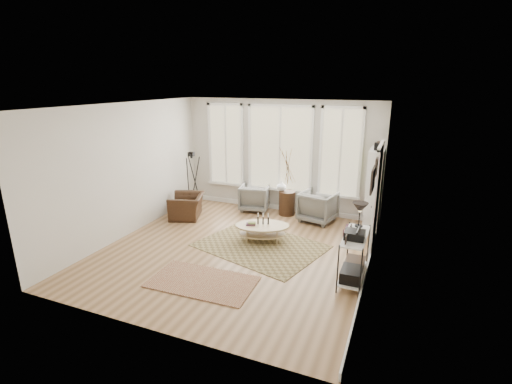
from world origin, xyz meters
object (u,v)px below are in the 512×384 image
at_px(coffee_table, 262,228).
at_px(side_table, 287,183).
at_px(armchair_right, 318,207).
at_px(bookcase, 374,190).
at_px(low_shelf, 354,253).
at_px(armchair_left, 255,197).
at_px(accent_chair, 187,206).

relative_size(coffee_table, side_table, 0.76).
distance_m(armchair_right, side_table, 0.98).
height_order(bookcase, low_shelf, bookcase).
bearing_deg(armchair_right, coffee_table, 75.10).
xyz_separation_m(low_shelf, armchair_right, (-1.22, 2.56, -0.14)).
distance_m(low_shelf, armchair_right, 2.84).
bearing_deg(low_shelf, armchair_left, 137.22).
relative_size(low_shelf, armchair_right, 1.59).
bearing_deg(low_shelf, bookcase, 88.72).
height_order(coffee_table, armchair_right, armchair_right).
xyz_separation_m(bookcase, armchair_left, (-3.02, 0.22, -0.61)).
height_order(armchair_left, armchair_right, armchair_right).
xyz_separation_m(bookcase, side_table, (-2.12, 0.20, -0.12)).
distance_m(coffee_table, accent_chair, 2.38).
xyz_separation_m(low_shelf, armchair_left, (-2.97, 2.75, -0.16)).
bearing_deg(armchair_left, bookcase, 165.19).
xyz_separation_m(bookcase, armchair_right, (-1.28, 0.04, -0.58)).
distance_m(armchair_right, accent_chair, 3.28).
height_order(low_shelf, armchair_left, low_shelf).
bearing_deg(armchair_right, low_shelf, 127.81).
bearing_deg(low_shelf, accent_chair, 159.99).
distance_m(armchair_left, side_table, 1.03).
height_order(bookcase, armchair_left, bookcase).
relative_size(bookcase, accent_chair, 2.29).
distance_m(low_shelf, side_table, 3.43).
relative_size(armchair_left, side_table, 0.44).
height_order(low_shelf, armchair_right, low_shelf).
distance_m(armchair_left, armchair_right, 1.76).
distance_m(low_shelf, accent_chair, 4.63).
bearing_deg(armchair_right, armchair_left, 6.39).
bearing_deg(coffee_table, armchair_left, 116.69).
height_order(low_shelf, coffee_table, low_shelf).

